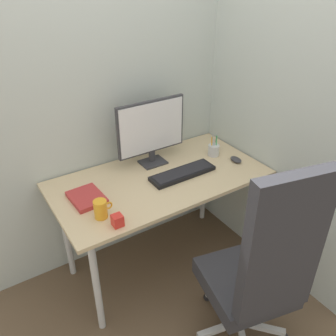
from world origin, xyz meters
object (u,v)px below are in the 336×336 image
object	(u,v)px
mouse	(236,160)
notebook	(87,198)
coffee_mug	(101,209)
desk_clamp_accessory	(117,220)
monitor	(151,129)
pen_holder	(214,150)
keyboard	(183,173)
office_chair	(261,271)

from	to	relation	value
mouse	notebook	bearing A→B (deg)	172.09
coffee_mug	desk_clamp_accessory	xyz separation A→B (m)	(0.04, -0.11, -0.02)
monitor	pen_holder	bearing A→B (deg)	-19.19
coffee_mug	notebook	bearing A→B (deg)	91.95
keyboard	monitor	bearing A→B (deg)	107.91
keyboard	coffee_mug	xyz separation A→B (m)	(-0.63, -0.12, 0.04)
keyboard	coffee_mug	world-z (taller)	coffee_mug
keyboard	mouse	bearing A→B (deg)	-7.49
mouse	desk_clamp_accessory	xyz separation A→B (m)	(-1.00, -0.18, 0.02)
office_chair	keyboard	distance (m)	0.81
pen_holder	keyboard	bearing A→B (deg)	-163.07
keyboard	desk_clamp_accessory	size ratio (longest dim) A/B	7.01
office_chair	pen_holder	xyz separation A→B (m)	(0.40, 0.89, 0.19)
monitor	mouse	world-z (taller)	monitor
mouse	desk_clamp_accessory	bearing A→B (deg)	-170.58
office_chair	notebook	bearing A→B (deg)	123.43
desk_clamp_accessory	mouse	bearing A→B (deg)	9.97
office_chair	monitor	xyz separation A→B (m)	(-0.02, 1.04, 0.40)
monitor	notebook	distance (m)	0.62
desk_clamp_accessory	office_chair	bearing A→B (deg)	-46.80
mouse	coffee_mug	distance (m)	1.04
monitor	keyboard	size ratio (longest dim) A/B	1.10
office_chair	keyboard	size ratio (longest dim) A/B	2.80
notebook	desk_clamp_accessory	bearing A→B (deg)	-83.45
monitor	pen_holder	distance (m)	0.50
office_chair	desk_clamp_accessory	distance (m)	0.78
office_chair	mouse	xyz separation A→B (m)	(0.48, 0.73, 0.16)
monitor	notebook	bearing A→B (deg)	-162.58
keyboard	mouse	world-z (taller)	mouse
monitor	mouse	size ratio (longest dim) A/B	5.22
mouse	notebook	xyz separation A→B (m)	(-1.05, 0.14, -0.00)
office_chair	keyboard	world-z (taller)	office_chair
mouse	notebook	size ratio (longest dim) A/B	0.42
mouse	pen_holder	world-z (taller)	pen_holder
mouse	coffee_mug	world-z (taller)	coffee_mug
office_chair	mouse	world-z (taller)	office_chair
office_chair	pen_holder	size ratio (longest dim) A/B	7.39
monitor	desk_clamp_accessory	bearing A→B (deg)	-135.95
office_chair	pen_holder	distance (m)	1.00
monitor	coffee_mug	distance (m)	0.69
pen_holder	office_chair	bearing A→B (deg)	-114.38
monitor	mouse	xyz separation A→B (m)	(0.50, -0.31, -0.24)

